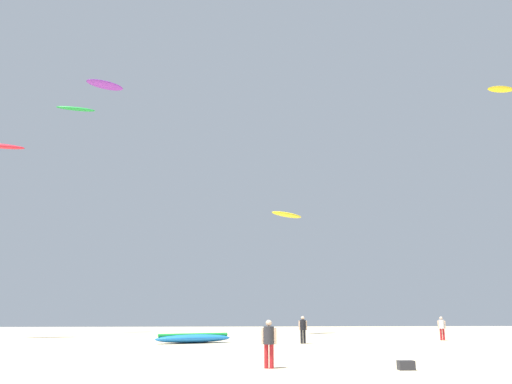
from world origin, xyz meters
The scene contains 10 objects.
person_foreground centered at (-0.50, 5.11, 0.99)m, with size 0.55×0.38×1.70m.
person_midground centered at (3.07, 19.83, 1.00)m, with size 0.56×0.39×1.72m.
person_left centered at (13.71, 23.02, 0.97)m, with size 0.54×0.38×1.67m.
kite_grounded_near centered at (-4.03, 20.77, 0.30)m, with size 5.36×3.41×0.67m.
cooler_box centered at (4.24, 4.26, 0.16)m, with size 0.56×0.36×0.32m, color #2D2D33.
gear_bag centered at (6.43, 7.46, 0.16)m, with size 0.56×0.36×0.32m, color white.
kite_aloft_0 centered at (3.97, 34.12, 11.17)m, with size 3.82×3.50×0.44m.
kite_aloft_1 centered at (19.02, 20.92, 18.71)m, with size 2.15×0.68×0.48m.
kite_aloft_3 centered at (-15.36, 38.63, 26.29)m, with size 4.10×2.95×0.86m.
kite_aloft_4 centered at (-17.55, 36.27, 22.44)m, with size 4.00×1.92×0.65m.
Camera 1 is at (-2.26, -14.09, 1.97)m, focal length 35.77 mm.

